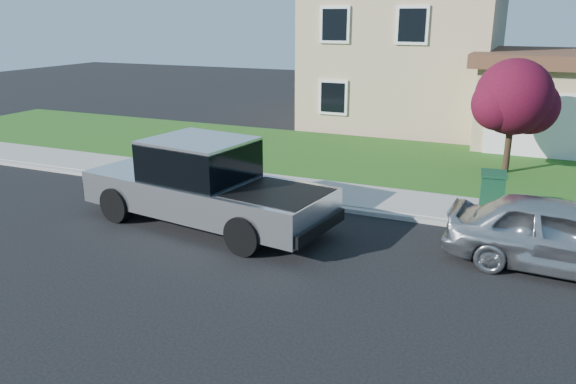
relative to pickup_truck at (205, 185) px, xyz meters
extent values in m
plane|color=black|center=(1.42, -0.65, -1.00)|extent=(80.00, 80.00, 0.00)
cube|color=gray|center=(2.42, 2.25, -0.94)|extent=(40.00, 0.20, 0.12)
cube|color=gray|center=(2.42, 3.35, -0.92)|extent=(40.00, 2.00, 0.15)
cube|color=#1D5016|center=(2.42, 7.85, -0.95)|extent=(40.00, 7.00, 0.10)
cube|color=tan|center=(1.42, 16.35, 2.20)|extent=(8.00, 9.00, 6.40)
cube|color=tan|center=(7.92, 13.35, 0.60)|extent=(5.50, 6.00, 3.20)
cube|color=white|center=(7.92, 10.33, 0.25)|extent=(4.60, 0.12, 2.30)
cube|color=#4C2D1E|center=(7.92, 13.35, 2.40)|extent=(6.20, 6.80, 0.50)
cube|color=white|center=(-0.78, 11.80, 3.60)|extent=(1.30, 0.10, 1.50)
cube|color=white|center=(2.42, 11.80, 3.60)|extent=(1.30, 0.10, 1.50)
cube|color=black|center=(-0.78, 11.80, 0.60)|extent=(1.30, 0.10, 1.50)
cylinder|color=black|center=(-2.14, -0.71, -0.55)|extent=(0.92, 0.46, 0.88)
cylinder|color=black|center=(-1.85, 1.30, -0.55)|extent=(0.92, 0.46, 0.88)
cylinder|color=black|center=(1.74, -1.29, -0.55)|extent=(0.92, 0.46, 0.88)
cylinder|color=black|center=(2.04, 0.73, -0.55)|extent=(0.92, 0.46, 0.88)
cube|color=silver|center=(0.03, 0.00, -0.23)|extent=(6.56, 3.11, 0.80)
cube|color=black|center=(-0.13, 0.02, 0.61)|extent=(2.60, 2.37, 0.94)
cube|color=silver|center=(-0.13, 0.02, 1.09)|extent=(2.60, 2.37, 0.09)
cube|color=black|center=(2.11, -0.31, 0.14)|extent=(2.24, 2.15, 0.07)
cube|color=black|center=(-3.12, 0.46, -0.39)|extent=(0.44, 2.10, 0.44)
cube|color=black|center=(3.18, -0.47, -0.44)|extent=(0.44, 2.10, 0.28)
cube|color=black|center=(-0.84, 1.33, 0.50)|extent=(0.17, 0.26, 0.20)
imported|color=tan|center=(0.67, 1.41, -0.24)|extent=(0.61, 0.47, 1.50)
cylinder|color=tan|center=(0.67, 1.41, 0.53)|extent=(0.40, 0.40, 0.04)
cylinder|color=tan|center=(0.67, 1.41, 0.59)|extent=(0.20, 0.20, 0.14)
imported|color=#AAADB1|center=(7.92, 0.56, -0.24)|extent=(4.52, 2.03, 1.51)
cylinder|color=black|center=(6.55, 7.73, -0.07)|extent=(0.21, 0.21, 1.65)
sphere|color=#4A0F20|center=(6.55, 7.73, 1.54)|extent=(2.38, 2.38, 2.38)
sphere|color=#4A0F20|center=(7.07, 8.04, 1.22)|extent=(1.76, 1.76, 1.76)
sphere|color=#4A0F20|center=(6.14, 7.42, 1.33)|extent=(1.65, 1.65, 1.65)
cube|color=#0E361F|center=(6.42, 3.38, -0.37)|extent=(0.63, 0.72, 0.95)
cube|color=#0E361F|center=(6.42, 3.38, 0.14)|extent=(0.69, 0.78, 0.08)
camera|label=1|loc=(7.07, -11.20, 3.95)|focal=35.00mm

